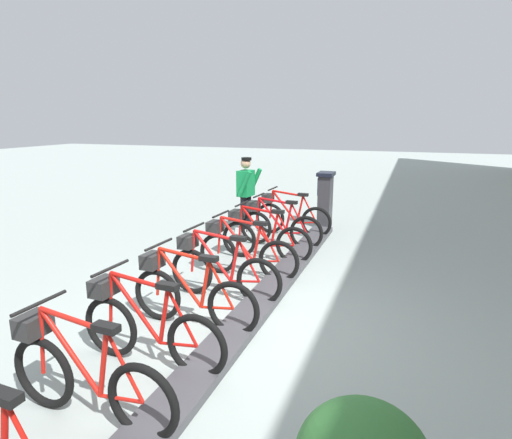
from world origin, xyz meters
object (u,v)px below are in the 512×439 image
Objects in this scene: payment_kiosk at (325,199)px; bike_docked_3 at (243,251)px; bike_docked_0 at (289,216)px; bike_docked_7 at (82,375)px; bike_docked_1 at (277,225)px; bike_docked_6 at (145,326)px; bike_docked_2 at (262,237)px; bike_docked_5 at (188,293)px; worker_near_rack at (246,192)px; bike_docked_4 at (220,269)px.

bike_docked_3 is (0.57, 3.74, -0.24)m from payment_kiosk.
bike_docked_0 is (0.57, 1.02, -0.24)m from payment_kiosk.
bike_docked_0 is 1.00× the size of bike_docked_7.
payment_kiosk is 0.74× the size of bike_docked_1.
bike_docked_2 is at bearing -90.00° from bike_docked_6.
bike_docked_0 is 2.72m from bike_docked_3.
bike_docked_5 is 1.04× the size of worker_near_rack.
bike_docked_3 is 1.00× the size of bike_docked_7.
bike_docked_2 and bike_docked_4 have the same top height.
bike_docked_0 and bike_docked_6 have the same top height.
payment_kiosk is 0.74× the size of bike_docked_4.
bike_docked_1 is at bearing 73.47° from payment_kiosk.
bike_docked_1 and bike_docked_7 have the same top height.
bike_docked_0 and bike_docked_1 have the same top height.
bike_docked_0 is 1.00× the size of bike_docked_5.
worker_near_rack is (0.97, -5.36, 0.48)m from bike_docked_6.
bike_docked_4 is 1.81m from bike_docked_6.
bike_docked_4 is at bearing 90.00° from bike_docked_0.
payment_kiosk reaches higher than bike_docked_0.
bike_docked_5 is at bearing 90.00° from bike_docked_4.
worker_near_rack reaches higher than bike_docked_3.
bike_docked_7 is (0.00, 3.63, 0.00)m from bike_docked_3.
bike_docked_2 is at bearing 90.00° from bike_docked_1.
bike_docked_1 and bike_docked_6 have the same top height.
worker_near_rack is at bearing -40.44° from bike_docked_1.
payment_kiosk is 4.69m from bike_docked_4.
bike_docked_6 is 5.47m from worker_near_rack.
bike_docked_5 is 0.91m from bike_docked_6.
bike_docked_3 is at bearing -90.00° from bike_docked_6.
bike_docked_3 and bike_docked_4 have the same top height.
payment_kiosk is at bearing -101.41° from bike_docked_2.
bike_docked_1 is 1.00× the size of bike_docked_2.
bike_docked_5 is at bearing 90.00° from bike_docked_3.
payment_kiosk is at bearing -97.01° from bike_docked_4.
bike_docked_0 is 1.00× the size of bike_docked_3.
payment_kiosk is at bearing -144.56° from worker_near_rack.
bike_docked_3 is 3.63m from bike_docked_7.
bike_docked_0 is 6.35m from bike_docked_7.
bike_docked_3 is 1.04× the size of worker_near_rack.
bike_docked_5 is at bearing 90.00° from bike_docked_1.
bike_docked_5 is 1.81m from bike_docked_7.
bike_docked_5 is (0.00, 0.91, 0.00)m from bike_docked_4.
bike_docked_7 is at bearing 98.81° from worker_near_rack.
bike_docked_7 is at bearing 90.00° from bike_docked_5.
worker_near_rack is (0.97, 0.08, 0.48)m from bike_docked_0.
bike_docked_3 is at bearing 90.00° from bike_docked_2.
bike_docked_7 is 6.36m from worker_near_rack.
bike_docked_6 and bike_docked_7 have the same top height.
payment_kiosk is at bearing -94.44° from bike_docked_7.
bike_docked_0 is at bearing -175.35° from worker_near_rack.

